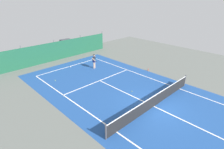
# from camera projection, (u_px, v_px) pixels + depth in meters

# --- Properties ---
(ground_plane) EXTENTS (36.00, 36.00, 0.00)m
(ground_plane) POSITION_uv_depth(u_px,v_px,m) (154.00, 106.00, 14.12)
(ground_plane) COLOR slate
(court_surface) EXTENTS (11.02, 26.60, 0.01)m
(court_surface) POSITION_uv_depth(u_px,v_px,m) (154.00, 106.00, 14.12)
(court_surface) COLOR #1E478C
(court_surface) RESTS_ON ground
(tennis_net) EXTENTS (10.12, 0.10, 1.10)m
(tennis_net) POSITION_uv_depth(u_px,v_px,m) (154.00, 101.00, 13.91)
(tennis_net) COLOR black
(tennis_net) RESTS_ON ground
(back_fence) EXTENTS (16.30, 0.98, 2.70)m
(back_fence) POSITION_uv_depth(u_px,v_px,m) (54.00, 54.00, 24.09)
(back_fence) COLOR #195138
(back_fence) RESTS_ON ground
(tennis_player) EXTENTS (0.57, 0.82, 1.64)m
(tennis_player) POSITION_uv_depth(u_px,v_px,m) (94.00, 60.00, 21.03)
(tennis_player) COLOR #D8AD8C
(tennis_player) RESTS_ON ground
(tennis_ball_near_player) EXTENTS (0.07, 0.07, 0.07)m
(tennis_ball_near_player) POSITION_uv_depth(u_px,v_px,m) (132.00, 91.00, 16.26)
(tennis_ball_near_player) COLOR #CCDB33
(tennis_ball_near_player) RESTS_ON ground
(tennis_ball_midcourt) EXTENTS (0.07, 0.07, 0.07)m
(tennis_ball_midcourt) POSITION_uv_depth(u_px,v_px,m) (55.00, 81.00, 18.28)
(tennis_ball_midcourt) COLOR #CCDB33
(tennis_ball_midcourt) RESTS_ON ground
(parked_car) EXTENTS (2.21, 4.30, 1.68)m
(parked_car) POSITION_uv_depth(u_px,v_px,m) (67.00, 45.00, 27.66)
(parked_car) COLOR navy
(parked_car) RESTS_ON ground
(water_bottle) EXTENTS (0.08, 0.08, 0.24)m
(water_bottle) POSITION_uv_depth(u_px,v_px,m) (148.00, 70.00, 20.67)
(water_bottle) COLOR #D84C38
(water_bottle) RESTS_ON ground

